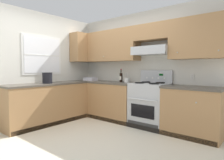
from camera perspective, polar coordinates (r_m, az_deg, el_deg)
name	(u,v)px	position (r m, az deg, el deg)	size (l,w,h in m)	color
ground_plane	(85,135)	(3.79, -8.06, -15.76)	(7.04, 7.04, 0.00)	beige
wall_back	(146,58)	(4.52, 9.97, 6.40)	(4.68, 0.57, 2.55)	silver
wall_left	(47,64)	(4.99, -18.59, 4.44)	(0.47, 4.00, 2.55)	silver
counter_back_run	(130,103)	(4.48, 5.17, -6.73)	(3.60, 0.65, 0.91)	#A87A4C
counter_left_run	(47,103)	(4.64, -18.57, -6.53)	(0.63, 1.91, 0.91)	#A87A4C
stove	(150,104)	(4.22, 10.99, -7.04)	(0.76, 0.62, 1.20)	#B7BABC
wine_bottle	(121,77)	(4.71, 2.67, 0.97)	(0.07, 0.08, 0.32)	black
bowl	(90,79)	(5.31, -6.39, 0.16)	(0.35, 0.23, 0.08)	silver
bucket	(47,78)	(4.49, -18.49, 0.65)	(0.22, 0.22, 0.24)	black
paper_towel_roll	(127,80)	(4.56, 4.42, 0.00)	(0.12, 0.12, 0.12)	white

